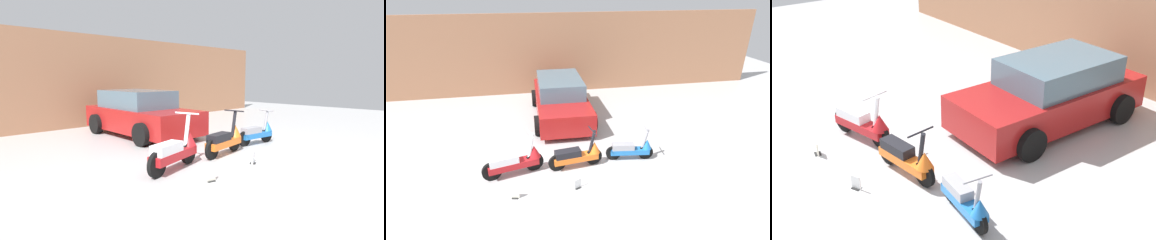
% 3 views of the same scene
% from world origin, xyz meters
% --- Properties ---
extents(ground_plane, '(28.00, 28.00, 0.00)m').
position_xyz_m(ground_plane, '(0.00, 0.00, 0.00)').
color(ground_plane, '#B2B2B2').
extents(wall_back, '(19.60, 0.12, 3.47)m').
position_xyz_m(wall_back, '(0.00, 7.37, 1.73)').
color(wall_back, '#9E6B4C').
rests_on(wall_back, ground_plane).
extents(scooter_front_left, '(1.58, 0.71, 1.12)m').
position_xyz_m(scooter_front_left, '(-1.61, 0.93, 0.40)').
color(scooter_front_left, black).
rests_on(scooter_front_left, ground_plane).
extents(scooter_front_right, '(1.50, 0.56, 1.05)m').
position_xyz_m(scooter_front_right, '(0.03, 0.97, 0.37)').
color(scooter_front_right, black).
rests_on(scooter_front_right, ground_plane).
extents(scooter_front_center, '(1.34, 0.49, 0.94)m').
position_xyz_m(scooter_front_center, '(1.59, 1.07, 0.33)').
color(scooter_front_center, black).
rests_on(scooter_front_center, ground_plane).
extents(car_rear_left, '(2.11, 4.28, 1.44)m').
position_xyz_m(car_rear_left, '(0.04, 4.49, 0.69)').
color(car_rear_left, maroon).
rests_on(car_rear_left, ground_plane).
extents(placard_near_left_scooter, '(0.20, 0.15, 0.26)m').
position_xyz_m(placard_near_left_scooter, '(-1.66, -0.05, 0.11)').
color(placard_near_left_scooter, black).
rests_on(placard_near_left_scooter, ground_plane).
extents(placard_near_right_scooter, '(0.20, 0.17, 0.26)m').
position_xyz_m(placard_near_right_scooter, '(-0.16, 0.04, 0.11)').
color(placard_near_right_scooter, black).
rests_on(placard_near_right_scooter, ground_plane).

